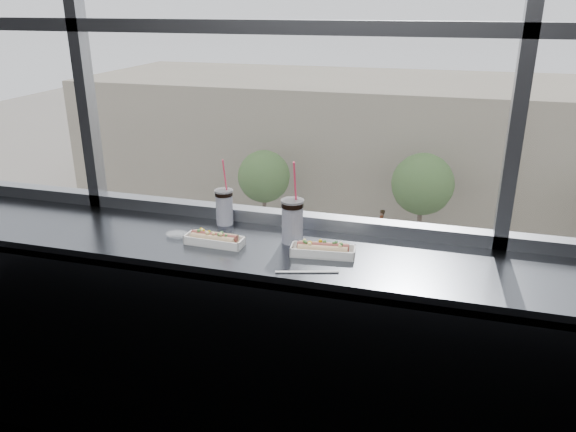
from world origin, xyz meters
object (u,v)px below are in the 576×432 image
(car_near_b, at_px, (221,317))
(pedestrian_b, at_px, (381,221))
(hotdog_tray_left, at_px, (214,239))
(car_far_a, at_px, (203,230))
(soda_cup_right, at_px, (292,219))
(wrapper, at_px, (178,234))
(loose_straw, at_px, (307,272))
(hotdog_tray_right, at_px, (323,250))
(tree_left, at_px, (264,177))
(car_near_c, at_px, (435,349))
(soda_cup_left, at_px, (224,205))
(car_near_a, at_px, (75,293))
(car_far_b, at_px, (492,266))
(tree_center, at_px, (423,184))

(car_near_b, xyz_separation_m, pedestrian_b, (4.95, 12.47, 0.03))
(hotdog_tray_left, relative_size, car_far_a, 0.04)
(soda_cup_right, relative_size, wrapper, 3.51)
(hotdog_tray_left, distance_m, loose_straw, 0.49)
(hotdog_tray_right, height_order, pedestrian_b, hotdog_tray_right)
(tree_left, bearing_deg, wrapper, -72.20)
(loose_straw, bearing_deg, car_near_c, 70.86)
(soda_cup_left, relative_size, wrapper, 3.04)
(wrapper, relative_size, car_near_a, 0.02)
(car_far_a, bearing_deg, soda_cup_right, -147.02)
(soda_cup_right, distance_m, car_far_a, 29.14)
(car_near_b, bearing_deg, car_far_a, 27.80)
(tree_left, bearing_deg, hotdog_tray_right, -70.98)
(soda_cup_right, xyz_separation_m, car_far_b, (3.39, 24.20, -11.15))
(hotdog_tray_right, bearing_deg, car_near_a, 125.38)
(wrapper, xyz_separation_m, car_near_b, (-7.00, 16.29, -11.07))
(hotdog_tray_right, xyz_separation_m, car_far_a, (-12.07, 24.30, -10.94))
(loose_straw, distance_m, car_near_c, 19.85)
(car_near_c, bearing_deg, car_near_a, 89.59)
(car_near_c, bearing_deg, loose_straw, 176.56)
(hotdog_tray_right, height_order, loose_straw, hotdog_tray_right)
(soda_cup_right, bearing_deg, car_far_a, 116.19)
(tree_left, xyz_separation_m, tree_center, (9.22, -0.00, 0.33))
(pedestrian_b, bearing_deg, car_far_b, 53.08)
(hotdog_tray_left, relative_size, pedestrian_b, 0.13)
(loose_straw, xyz_separation_m, car_far_b, (3.25, 24.48, -11.04))
(car_near_c, bearing_deg, car_far_a, 57.81)
(loose_straw, distance_m, car_near_a, 24.62)
(hotdog_tray_left, bearing_deg, wrapper, 172.48)
(car_far_b, bearing_deg, soda_cup_left, 173.96)
(soda_cup_left, bearing_deg, soda_cup_right, -17.90)
(soda_cup_right, relative_size, car_near_a, 0.06)
(soda_cup_right, bearing_deg, car_near_b, 114.88)
(car_near_c, relative_size, car_far_a, 0.90)
(tree_center, bearing_deg, tree_left, 180.00)
(hotdog_tray_right, relative_size, car_near_a, 0.05)
(hotdog_tray_left, distance_m, soda_cup_left, 0.26)
(loose_straw, height_order, car_near_b, loose_straw)
(car_near_b, xyz_separation_m, tree_center, (7.14, 12.00, 2.62))
(soda_cup_right, height_order, car_far_a, soda_cup_right)
(car_far_b, distance_m, tree_left, 13.77)
(tree_center, bearing_deg, soda_cup_left, -89.99)
(hotdog_tray_left, height_order, car_near_c, hotdog_tray_left)
(tree_center, bearing_deg, pedestrian_b, 167.86)
(wrapper, relative_size, car_far_b, 0.02)
(hotdog_tray_left, bearing_deg, car_near_b, 115.74)
(car_far_b, relative_size, tree_center, 1.12)
(car_near_b, distance_m, tree_left, 12.39)
(car_far_a, bearing_deg, car_near_c, -114.98)
(soda_cup_right, bearing_deg, tree_center, 90.76)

